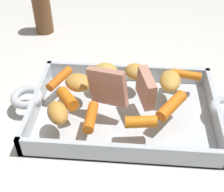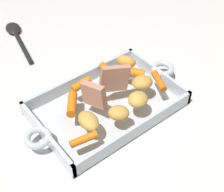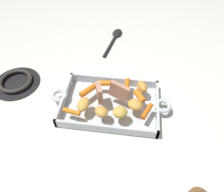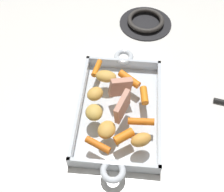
% 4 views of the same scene
% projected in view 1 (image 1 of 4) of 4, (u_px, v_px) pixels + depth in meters
% --- Properties ---
extents(ground_plane, '(2.25, 2.25, 0.00)m').
position_uv_depth(ground_plane, '(124.00, 115.00, 0.61)').
color(ground_plane, silver).
extents(roasting_dish, '(0.45, 0.24, 0.04)m').
position_uv_depth(roasting_dish, '(124.00, 110.00, 0.60)').
color(roasting_dish, silver).
rests_on(roasting_dish, ground_plane).
extents(roast_slice_thick, '(0.08, 0.04, 0.08)m').
position_uv_depth(roast_slice_thick, '(108.00, 87.00, 0.55)').
color(roast_slice_thick, tan).
rests_on(roast_slice_thick, roasting_dish).
extents(roast_slice_thin, '(0.04, 0.07, 0.07)m').
position_uv_depth(roast_slice_thin, '(146.00, 87.00, 0.56)').
color(roast_slice_thin, tan).
rests_on(roast_slice_thin, roasting_dish).
extents(baby_carrot_long, '(0.06, 0.03, 0.02)m').
position_uv_depth(baby_carrot_long, '(186.00, 75.00, 0.63)').
color(baby_carrot_long, orange).
rests_on(baby_carrot_long, roasting_dish).
extents(baby_carrot_northeast, '(0.04, 0.07, 0.02)m').
position_uv_depth(baby_carrot_northeast, '(59.00, 79.00, 0.61)').
color(baby_carrot_northeast, orange).
rests_on(baby_carrot_northeast, roasting_dish).
extents(baby_carrot_southwest, '(0.06, 0.07, 0.03)m').
position_uv_depth(baby_carrot_southwest, '(172.00, 105.00, 0.55)').
color(baby_carrot_southwest, orange).
rests_on(baby_carrot_southwest, roasting_dish).
extents(baby_carrot_southeast, '(0.05, 0.06, 0.03)m').
position_uv_depth(baby_carrot_southeast, '(67.00, 99.00, 0.56)').
color(baby_carrot_southeast, orange).
rests_on(baby_carrot_southeast, roasting_dish).
extents(baby_carrot_short, '(0.02, 0.07, 0.03)m').
position_uv_depth(baby_carrot_short, '(91.00, 117.00, 0.53)').
color(baby_carrot_short, orange).
rests_on(baby_carrot_short, roasting_dish).
extents(baby_carrot_center_left, '(0.06, 0.03, 0.02)m').
position_uv_depth(baby_carrot_center_left, '(141.00, 122.00, 0.52)').
color(baby_carrot_center_left, orange).
rests_on(baby_carrot_center_left, roasting_dish).
extents(potato_halved, '(0.06, 0.06, 0.03)m').
position_uv_depth(potato_halved, '(136.00, 72.00, 0.62)').
color(potato_halved, gold).
rests_on(potato_halved, roasting_dish).
extents(potato_corner, '(0.06, 0.06, 0.03)m').
position_uv_depth(potato_corner, '(105.00, 72.00, 0.62)').
color(potato_corner, gold).
rests_on(potato_corner, roasting_dish).
extents(potato_whole, '(0.05, 0.07, 0.03)m').
position_uv_depth(potato_whole, '(170.00, 81.00, 0.60)').
color(potato_whole, gold).
rests_on(potato_whole, roasting_dish).
extents(potato_near_roast, '(0.06, 0.06, 0.03)m').
position_uv_depth(potato_near_roast, '(58.00, 113.00, 0.53)').
color(potato_near_roast, gold).
rests_on(potato_near_roast, roasting_dish).
extents(potato_golden_large, '(0.07, 0.06, 0.03)m').
position_uv_depth(potato_golden_large, '(78.00, 83.00, 0.59)').
color(potato_golden_large, gold).
rests_on(potato_golden_large, roasting_dish).
extents(pepper_mill, '(0.05, 0.05, 0.17)m').
position_uv_depth(pepper_mill, '(42.00, 7.00, 0.82)').
color(pepper_mill, brown).
rests_on(pepper_mill, ground_plane).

